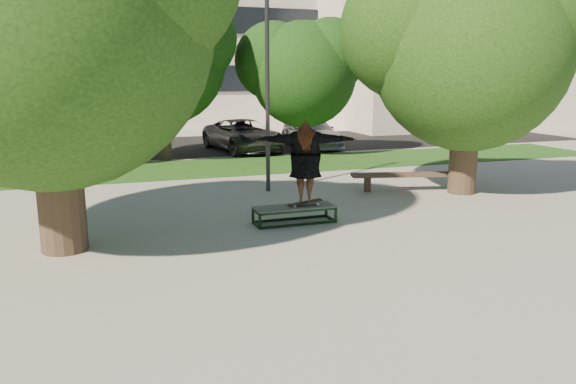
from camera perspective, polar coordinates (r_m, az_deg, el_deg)
name	(u,v)px	position (r m, az deg, el deg)	size (l,w,h in m)	color
ground	(295,243)	(10.96, 0.67, -5.25)	(120.00, 120.00, 0.00)	#99968D
grass_strip	(231,166)	(20.14, -5.79, 2.60)	(30.00, 4.00, 0.02)	#164012
asphalt_strip	(177,146)	(26.30, -11.21, 4.58)	(40.00, 8.00, 0.01)	black
tree_left	(39,3)	(11.05, -23.96, 17.12)	(6.96, 5.95, 7.12)	#38281E
tree_right	(466,41)	(16.05, 17.64, 14.42)	(6.24, 5.33, 6.51)	#38281E
bg_tree_mid	(159,53)	(22.09, -13.01, 13.60)	(5.76, 4.92, 6.24)	#38281E
bg_tree_right	(302,68)	(22.86, 1.38, 12.50)	(5.04, 4.31, 5.43)	#38281E
lamppost	(267,77)	(15.54, -2.11, 11.57)	(0.25, 0.15, 6.11)	#2D2D30
office_building	(109,3)	(42.14, -17.71, 17.80)	(30.00, 14.12, 16.00)	beige
side_building	(442,62)	(38.47, 15.38, 12.57)	(15.00, 10.00, 8.00)	white
grind_box	(294,214)	(12.41, 0.66, -2.30)	(1.80, 0.60, 0.38)	black
skater_rig	(305,162)	(12.26, 1.78, 3.06)	(2.28, 1.36, 1.88)	white
bench	(410,176)	(16.16, 12.31, 1.61)	(3.34, 1.25, 0.51)	#503C30
car_silver_a	(96,137)	(24.94, -18.95, 5.32)	(1.59, 3.95, 1.35)	#B9BABE
car_dark	(57,134)	(25.23, -22.39, 5.47)	(1.73, 4.95, 1.63)	black
car_grey	(243,135)	(24.26, -4.56, 5.76)	(2.23, 4.84, 1.34)	#525156
car_silver_b	(311,133)	(25.56, 2.36, 6.06)	(1.84, 4.53, 1.31)	#A5A5A9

